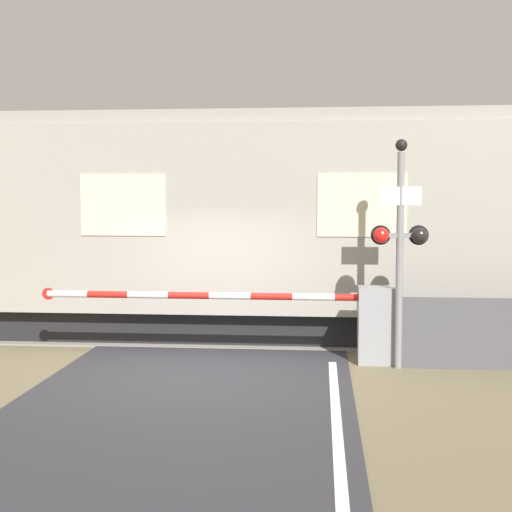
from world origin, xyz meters
TOP-DOWN VIEW (x-y plane):
  - ground_plane at (0.00, 0.00)m, footprint 80.00×80.00m
  - track_bed at (0.00, 3.48)m, footprint 36.00×3.20m
  - train at (2.42, 3.48)m, footprint 14.87×3.22m
  - crossing_barrier at (2.18, 1.10)m, footprint 5.76×0.44m
  - signal_post at (2.94, 0.78)m, footprint 0.87×0.26m

SIDE VIEW (x-z plane):
  - ground_plane at x=0.00m, z-range 0.00..0.00m
  - track_bed at x=0.00m, z-range -0.04..0.09m
  - crossing_barrier at x=2.18m, z-range 0.08..1.30m
  - signal_post at x=2.94m, z-range 0.24..3.74m
  - train at x=2.42m, z-range 0.05..4.19m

